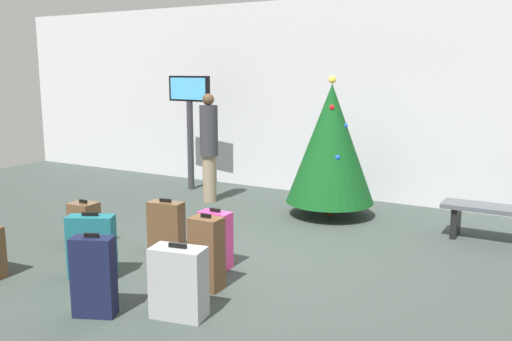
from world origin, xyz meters
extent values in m
plane|color=#38423D|center=(0.00, 0.00, 0.00)|extent=(16.00, 16.00, 0.00)
cube|color=silver|center=(0.00, 3.81, 1.74)|extent=(16.00, 0.20, 3.47)
cylinder|color=#4C3319|center=(0.17, 2.40, 0.11)|extent=(0.12, 0.12, 0.22)
cone|color=#0F4719|center=(0.17, 2.40, 1.13)|extent=(1.35, 1.35, 1.82)
sphere|color=#F2D84C|center=(0.17, 2.40, 2.10)|extent=(0.12, 0.12, 0.12)
sphere|color=blue|center=(0.11, 2.50, 1.74)|extent=(0.08, 0.08, 0.08)
sphere|color=red|center=(0.11, 2.78, 0.96)|extent=(0.08, 0.08, 0.08)
sphere|color=red|center=(0.21, 2.29, 1.69)|extent=(0.08, 0.08, 0.08)
sphere|color=yellow|center=(0.06, 2.62, 1.35)|extent=(0.08, 0.08, 0.08)
sphere|color=blue|center=(0.39, 2.41, 1.42)|extent=(0.08, 0.08, 0.08)
sphere|color=blue|center=(0.39, 2.11, 0.98)|extent=(0.08, 0.08, 0.08)
cylinder|color=#333338|center=(-2.86, 2.89, 0.83)|extent=(0.12, 0.12, 1.67)
cube|color=black|center=(-2.86, 2.89, 1.90)|extent=(0.92, 0.13, 0.47)
cube|color=#4CB2F2|center=(-2.86, 2.84, 1.90)|extent=(0.83, 0.06, 0.40)
cube|color=#4C5159|center=(2.63, 2.25, 0.45)|extent=(1.47, 0.44, 0.06)
cube|color=black|center=(2.08, 2.25, 0.21)|extent=(0.08, 0.35, 0.42)
cylinder|color=gray|center=(-1.98, 2.24, 0.40)|extent=(0.23, 0.23, 0.80)
cylinder|color=#333338|center=(-1.98, 2.24, 1.23)|extent=(0.32, 0.32, 0.86)
sphere|color=brown|center=(-1.98, 2.24, 1.75)|extent=(0.20, 0.20, 0.20)
cube|color=brown|center=(-0.91, -0.25, 0.32)|extent=(0.46, 0.26, 0.65)
cube|color=black|center=(-0.91, -0.25, 0.67)|extent=(0.16, 0.05, 0.04)
cube|color=brown|center=(0.19, -0.95, 0.38)|extent=(0.33, 0.23, 0.76)
cube|color=black|center=(0.19, -0.95, 0.78)|extent=(0.11, 0.03, 0.04)
cube|color=#19606B|center=(-1.07, -1.31, 0.35)|extent=(0.54, 0.42, 0.70)
cube|color=black|center=(-1.07, -1.31, 0.72)|extent=(0.17, 0.11, 0.04)
cube|color=#141938|center=(-0.34, -1.98, 0.38)|extent=(0.43, 0.33, 0.75)
cube|color=black|center=(-0.34, -1.98, 0.77)|extent=(0.13, 0.08, 0.04)
cube|color=brown|center=(-1.99, -0.57, 0.29)|extent=(0.34, 0.29, 0.57)
cube|color=black|center=(-1.99, -0.57, 0.59)|extent=(0.12, 0.04, 0.04)
cube|color=#9EA0A5|center=(0.35, -1.61, 0.33)|extent=(0.54, 0.35, 0.66)
cube|color=black|center=(0.35, -1.61, 0.68)|extent=(0.18, 0.06, 0.04)
cube|color=#E5388C|center=(-0.09, -0.37, 0.33)|extent=(0.38, 0.19, 0.65)
cube|color=black|center=(-0.09, -0.37, 0.67)|extent=(0.13, 0.03, 0.04)
camera|label=1|loc=(3.33, -5.37, 2.25)|focal=38.52mm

